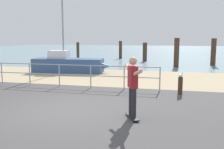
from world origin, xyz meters
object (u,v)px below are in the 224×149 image
Objects in this scene: sailboat at (71,64)px; skateboarder at (133,83)px; skateboard at (132,117)px; bollard_short at (180,86)px; seagull at (181,75)px.

skateboarder is (5.34, -8.35, 0.50)m from sailboat.
bollard_short is at bearing 68.94° from skateboard.
seagull is at bearing 68.97° from skateboarder.
skateboarder is at bearing 174.64° from skateboard.
bollard_short is (1.34, 3.47, -0.67)m from skateboarder.
skateboarder reaches higher than bollard_short.
skateboard is 0.95m from skateboarder.
sailboat reaches higher than seagull.
sailboat is 10.42× the size of seagull.
seagull is (1.34, 3.49, -0.24)m from skateboarder.
seagull is (0.00, 0.02, 0.43)m from bollard_short.
sailboat reaches higher than skateboarder.
seagull is (6.68, -4.86, 0.25)m from sailboat.
seagull is (1.34, 3.49, 0.71)m from skateboard.
seagull reaches higher than bollard_short.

